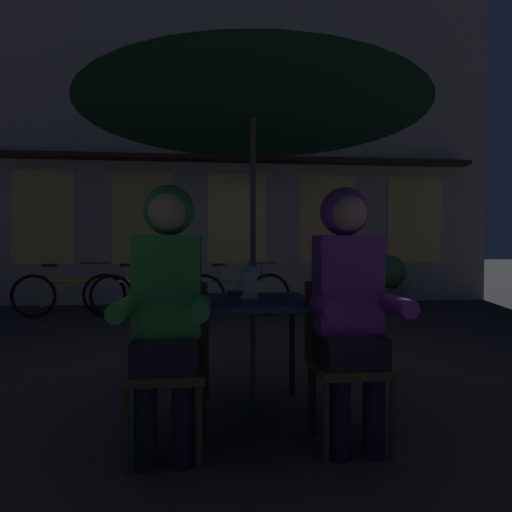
{
  "coord_description": "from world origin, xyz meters",
  "views": [
    {
      "loc": [
        -0.22,
        -2.52,
        1.07
      ],
      "look_at": [
        0.0,
        -0.2,
        1.02
      ],
      "focal_mm": 28.15,
      "sensor_mm": 36.0,
      "label": 1
    }
  ],
  "objects_px": {
    "person_right_hooded": "(348,288)",
    "potted_plant": "(388,276)",
    "book": "(242,293)",
    "bicycle_second": "(146,294)",
    "bicycle_third": "(237,294)",
    "cafe_table": "(253,315)",
    "chair_left": "(169,356)",
    "patio_umbrella": "(253,89)",
    "chair_right": "(345,351)",
    "lantern": "(250,280)",
    "person_left_hooded": "(168,290)",
    "bicycle_nearest": "(69,294)"
  },
  "relations": [
    {
      "from": "patio_umbrella",
      "to": "lantern",
      "type": "relative_size",
      "value": 10.0
    },
    {
      "from": "chair_right",
      "to": "bicycle_nearest",
      "type": "relative_size",
      "value": 0.52
    },
    {
      "from": "bicycle_nearest",
      "to": "book",
      "type": "xyz_separation_m",
      "value": [
        2.44,
        -3.61,
        0.41
      ]
    },
    {
      "from": "lantern",
      "to": "book",
      "type": "bearing_deg",
      "value": 99.63
    },
    {
      "from": "person_right_hooded",
      "to": "book",
      "type": "xyz_separation_m",
      "value": [
        -0.54,
        0.64,
        -0.09
      ]
    },
    {
      "from": "patio_umbrella",
      "to": "potted_plant",
      "type": "xyz_separation_m",
      "value": [
        2.84,
        4.46,
        -1.51
      ]
    },
    {
      "from": "bicycle_nearest",
      "to": "chair_right",
      "type": "bearing_deg",
      "value": -54.64
    },
    {
      "from": "person_right_hooded",
      "to": "potted_plant",
      "type": "distance_m",
      "value": 5.44
    },
    {
      "from": "chair_left",
      "to": "potted_plant",
      "type": "distance_m",
      "value": 5.86
    },
    {
      "from": "lantern",
      "to": "chair_right",
      "type": "height_order",
      "value": "lantern"
    },
    {
      "from": "chair_left",
      "to": "chair_right",
      "type": "bearing_deg",
      "value": 0.0
    },
    {
      "from": "chair_right",
      "to": "book",
      "type": "bearing_deg",
      "value": 132.77
    },
    {
      "from": "lantern",
      "to": "cafe_table",
      "type": "bearing_deg",
      "value": 12.8
    },
    {
      "from": "cafe_table",
      "to": "bicycle_third",
      "type": "height_order",
      "value": "bicycle_third"
    },
    {
      "from": "patio_umbrella",
      "to": "chair_left",
      "type": "xyz_separation_m",
      "value": [
        -0.48,
        -0.37,
        -1.57
      ]
    },
    {
      "from": "chair_right",
      "to": "person_left_hooded",
      "type": "bearing_deg",
      "value": -176.61
    },
    {
      "from": "person_left_hooded",
      "to": "bicycle_third",
      "type": "bearing_deg",
      "value": 82.46
    },
    {
      "from": "chair_left",
      "to": "book",
      "type": "distance_m",
      "value": 0.77
    },
    {
      "from": "bicycle_second",
      "to": "chair_left",
      "type": "bearing_deg",
      "value": -78.35
    },
    {
      "from": "potted_plant",
      "to": "chair_left",
      "type": "bearing_deg",
      "value": -124.52
    },
    {
      "from": "cafe_table",
      "to": "lantern",
      "type": "relative_size",
      "value": 3.2
    },
    {
      "from": "patio_umbrella",
      "to": "chair_left",
      "type": "relative_size",
      "value": 2.66
    },
    {
      "from": "cafe_table",
      "to": "lantern",
      "type": "distance_m",
      "value": 0.22
    },
    {
      "from": "book",
      "to": "potted_plant",
      "type": "distance_m",
      "value": 5.15
    },
    {
      "from": "person_left_hooded",
      "to": "person_right_hooded",
      "type": "relative_size",
      "value": 1.0
    },
    {
      "from": "person_right_hooded",
      "to": "book",
      "type": "distance_m",
      "value": 0.84
    },
    {
      "from": "bicycle_third",
      "to": "chair_right",
      "type": "bearing_deg",
      "value": -84.01
    },
    {
      "from": "bicycle_second",
      "to": "potted_plant",
      "type": "bearing_deg",
      "value": 9.67
    },
    {
      "from": "cafe_table",
      "to": "book",
      "type": "height_order",
      "value": "book"
    },
    {
      "from": "bicycle_second",
      "to": "bicycle_third",
      "type": "distance_m",
      "value": 1.39
    },
    {
      "from": "person_right_hooded",
      "to": "bicycle_third",
      "type": "bearing_deg",
      "value": 95.91
    },
    {
      "from": "chair_left",
      "to": "chair_right",
      "type": "distance_m",
      "value": 0.96
    },
    {
      "from": "bicycle_nearest",
      "to": "bicycle_second",
      "type": "relative_size",
      "value": 1.0
    },
    {
      "from": "patio_umbrella",
      "to": "bicycle_nearest",
      "type": "relative_size",
      "value": 1.38
    },
    {
      "from": "chair_left",
      "to": "bicycle_second",
      "type": "relative_size",
      "value": 0.52
    },
    {
      "from": "lantern",
      "to": "bicycle_nearest",
      "type": "height_order",
      "value": "lantern"
    },
    {
      "from": "person_left_hooded",
      "to": "potted_plant",
      "type": "relative_size",
      "value": 1.52
    },
    {
      "from": "cafe_table",
      "to": "person_left_hooded",
      "type": "xyz_separation_m",
      "value": [
        -0.48,
        -0.43,
        0.21
      ]
    },
    {
      "from": "person_left_hooded",
      "to": "bicycle_nearest",
      "type": "height_order",
      "value": "person_left_hooded"
    },
    {
      "from": "person_right_hooded",
      "to": "potted_plant",
      "type": "bearing_deg",
      "value": 64.2
    },
    {
      "from": "patio_umbrella",
      "to": "bicycle_second",
      "type": "xyz_separation_m",
      "value": [
        -1.33,
        3.75,
        -1.71
      ]
    },
    {
      "from": "lantern",
      "to": "person_right_hooded",
      "type": "xyz_separation_m",
      "value": [
        0.5,
        -0.42,
        -0.01
      ]
    },
    {
      "from": "person_right_hooded",
      "to": "person_left_hooded",
      "type": "bearing_deg",
      "value": 180.0
    },
    {
      "from": "potted_plant",
      "to": "book",
      "type": "bearing_deg",
      "value": -124.35
    },
    {
      "from": "patio_umbrella",
      "to": "person_right_hooded",
      "type": "xyz_separation_m",
      "value": [
        0.48,
        -0.43,
        -1.21
      ]
    },
    {
      "from": "lantern",
      "to": "person_left_hooded",
      "type": "relative_size",
      "value": 0.17
    },
    {
      "from": "cafe_table",
      "to": "book",
      "type": "xyz_separation_m",
      "value": [
        -0.06,
        0.21,
        0.11
      ]
    },
    {
      "from": "chair_right",
      "to": "book",
      "type": "height_order",
      "value": "chair_right"
    },
    {
      "from": "chair_left",
      "to": "bicycle_third",
      "type": "distance_m",
      "value": 4.05
    },
    {
      "from": "chair_right",
      "to": "potted_plant",
      "type": "relative_size",
      "value": 0.95
    }
  ]
}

